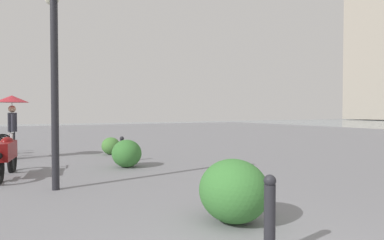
{
  "coord_description": "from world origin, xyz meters",
  "views": [
    {
      "loc": [
        -1.91,
        1.79,
        1.52
      ],
      "look_at": [
        8.6,
        -4.01,
        1.2
      ],
      "focal_mm": 30.41,
      "sensor_mm": 36.0,
      "label": 1
    }
  ],
  "objects_px": {
    "motorcycle": "(6,156)",
    "bollard_mid": "(122,148)",
    "bollard_near": "(270,214)",
    "lamppost": "(54,54)",
    "pedestrian": "(12,109)"
  },
  "relations": [
    {
      "from": "bollard_near",
      "to": "bollard_mid",
      "type": "relative_size",
      "value": 1.13
    },
    {
      "from": "pedestrian",
      "to": "bollard_near",
      "type": "distance_m",
      "value": 9.65
    },
    {
      "from": "bollard_near",
      "to": "bollard_mid",
      "type": "distance_m",
      "value": 7.1
    },
    {
      "from": "lamppost",
      "to": "bollard_mid",
      "type": "xyz_separation_m",
      "value": [
        2.86,
        -2.17,
        -2.22
      ]
    },
    {
      "from": "motorcycle",
      "to": "bollard_mid",
      "type": "relative_size",
      "value": 2.82
    },
    {
      "from": "motorcycle",
      "to": "bollard_mid",
      "type": "height_order",
      "value": "motorcycle"
    },
    {
      "from": "lamppost",
      "to": "bollard_mid",
      "type": "bearing_deg",
      "value": -37.19
    },
    {
      "from": "bollard_mid",
      "to": "motorcycle",
      "type": "bearing_deg",
      "value": 108.46
    },
    {
      "from": "motorcycle",
      "to": "pedestrian",
      "type": "distance_m",
      "value": 3.41
    },
    {
      "from": "lamppost",
      "to": "bollard_near",
      "type": "xyz_separation_m",
      "value": [
        -4.22,
        -1.62,
        -2.17
      ]
    },
    {
      "from": "bollard_near",
      "to": "motorcycle",
      "type": "bearing_deg",
      "value": 22.33
    },
    {
      "from": "lamppost",
      "to": "pedestrian",
      "type": "distance_m",
      "value": 5.23
    },
    {
      "from": "lamppost",
      "to": "bollard_mid",
      "type": "relative_size",
      "value": 5.13
    },
    {
      "from": "bollard_near",
      "to": "lamppost",
      "type": "bearing_deg",
      "value": 21.0
    },
    {
      "from": "bollard_near",
      "to": "bollard_mid",
      "type": "height_order",
      "value": "bollard_near"
    }
  ]
}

